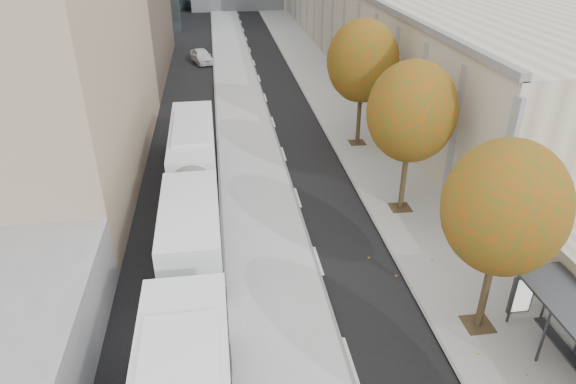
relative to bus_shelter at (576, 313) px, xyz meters
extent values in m
cube|color=#ADADAD|center=(-9.56, 24.04, -2.11)|extent=(4.25, 150.00, 0.15)
cube|color=gray|center=(-1.56, 24.04, -2.15)|extent=(4.75, 150.00, 0.08)
cube|color=gray|center=(9.81, 53.04, 1.81)|extent=(18.00, 92.00, 8.00)
cube|color=#383A3F|center=(-0.19, 0.04, 0.37)|extent=(1.90, 4.40, 0.10)
cylinder|color=black|center=(-2.09, 2.04, -0.49)|extent=(0.28, 0.28, 3.24)
sphere|color=#1D4D17|center=(-2.09, 2.04, 3.08)|extent=(4.20, 4.20, 4.20)
cylinder|color=black|center=(-2.09, 11.04, -0.42)|extent=(0.28, 0.28, 3.38)
sphere|color=#1D4D17|center=(-2.09, 11.04, 3.29)|extent=(4.40, 4.40, 4.40)
cylinder|color=black|center=(-2.09, 20.04, -0.35)|extent=(0.28, 0.28, 3.51)
sphere|color=#1D4D17|center=(-2.09, 20.04, 3.51)|extent=(4.60, 4.60, 4.60)
cube|color=silver|center=(-13.02, 13.13, -0.73)|extent=(2.75, 17.58, 2.92)
cube|color=black|center=(-13.02, 13.13, -0.19)|extent=(2.80, 16.88, 1.01)
cube|color=#006543|center=(-13.02, 4.39, -1.07)|extent=(1.85, 0.08, 1.13)
imported|color=silver|center=(-12.82, 43.67, -1.45)|extent=(2.88, 4.63, 1.47)
camera|label=1|loc=(-11.37, -11.67, 11.73)|focal=32.00mm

